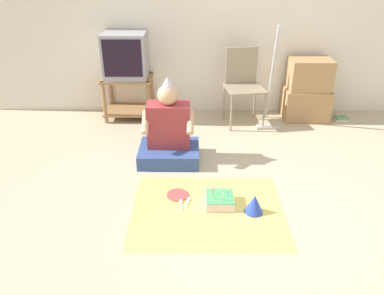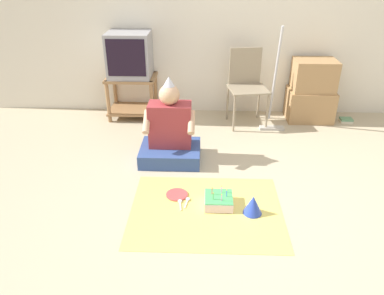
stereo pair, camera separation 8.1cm
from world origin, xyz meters
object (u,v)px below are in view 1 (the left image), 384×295
at_px(tv, 126,55).
at_px(cardboard_box_stack, 307,91).
at_px(book_pile, 341,118).
at_px(paper_plate, 178,195).
at_px(folding_chair, 243,81).
at_px(party_hat_blue, 254,204).
at_px(birthday_cake, 220,200).
at_px(dust_mop, 270,99).
at_px(person_seated, 169,135).

height_order(tv, cardboard_box_stack, tv).
relative_size(tv, book_pile, 3.44).
bearing_deg(paper_plate, folding_chair, 66.16).
bearing_deg(cardboard_box_stack, book_pile, -9.19).
bearing_deg(party_hat_blue, birthday_cake, 159.94).
bearing_deg(party_hat_blue, dust_mop, 76.65).
relative_size(folding_chair, person_seated, 1.04).
bearing_deg(folding_chair, paper_plate, -113.84).
bearing_deg(dust_mop, cardboard_box_stack, 27.75).
height_order(tv, party_hat_blue, tv).
relative_size(birthday_cake, party_hat_blue, 1.46).
bearing_deg(tv, folding_chair, -5.04).
bearing_deg(dust_mop, folding_chair, 154.28).
bearing_deg(cardboard_box_stack, folding_chair, -172.10).
bearing_deg(tv, dust_mop, -9.09).
bearing_deg(birthday_cake, cardboard_box_stack, 57.85).
bearing_deg(paper_plate, tv, 111.13).
bearing_deg(dust_mop, paper_plate, -124.90).
bearing_deg(person_seated, party_hat_blue, -50.33).
xyz_separation_m(cardboard_box_stack, paper_plate, (-1.49, -1.69, -0.34)).
distance_m(birthday_cake, party_hat_blue, 0.28).
relative_size(folding_chair, book_pile, 5.81).
relative_size(tv, dust_mop, 0.44).
height_order(folding_chair, birthday_cake, folding_chair).
relative_size(cardboard_box_stack, book_pile, 4.91).
height_order(person_seated, party_hat_blue, person_seated).
relative_size(birthday_cake, paper_plate, 1.23).
relative_size(person_seated, party_hat_blue, 5.40).
height_order(dust_mop, birthday_cake, dust_mop).
bearing_deg(dust_mop, birthday_cake, -112.79).
height_order(cardboard_box_stack, birthday_cake, cardboard_box_stack).
height_order(person_seated, birthday_cake, person_seated).
xyz_separation_m(tv, folding_chair, (1.36, -0.12, -0.27)).
relative_size(dust_mop, paper_plate, 6.33).
relative_size(book_pile, birthday_cake, 0.66).
bearing_deg(book_pile, folding_chair, -178.24).
bearing_deg(tv, paper_plate, -68.87).
bearing_deg(book_pile, person_seated, -154.40).
bearing_deg(cardboard_box_stack, party_hat_blue, -114.68).
distance_m(folding_chair, person_seated, 1.26).
bearing_deg(person_seated, tv, 117.53).
distance_m(folding_chair, birthday_cake, 1.80).
bearing_deg(book_pile, dust_mop, -168.79).
height_order(book_pile, birthday_cake, birthday_cake).
xyz_separation_m(person_seated, paper_plate, (0.11, -0.65, -0.25)).
height_order(folding_chair, book_pile, folding_chair).
bearing_deg(person_seated, paper_plate, -80.59).
height_order(tv, book_pile, tv).
bearing_deg(paper_plate, person_seated, 99.41).
distance_m(book_pile, paper_plate, 2.52).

